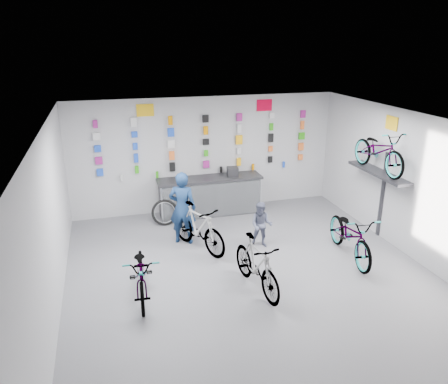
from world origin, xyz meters
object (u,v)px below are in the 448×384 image
object	(u,v)px
bike_center	(257,265)
customer	(261,225)
counter	(210,196)
bike_right	(351,235)
bike_service	(198,228)
clerk	(182,208)
bike_left	(142,273)

from	to	relation	value
bike_center	customer	bearing A→B (deg)	58.80
counter	bike_right	bearing A→B (deg)	-54.40
bike_service	customer	bearing A→B (deg)	-36.15
clerk	customer	xyz separation A→B (m)	(1.62, -0.68, -0.31)
bike_center	clerk	bearing A→B (deg)	103.34
bike_service	customer	world-z (taller)	bike_service
bike_center	customer	distance (m)	1.79
clerk	customer	distance (m)	1.78
bike_right	customer	size ratio (longest dim) A/B	1.89
bike_center	bike_service	distance (m)	1.99
counter	bike_right	xyz separation A→B (m)	(2.24, -3.13, 0.03)
bike_left	clerk	xyz separation A→B (m)	(1.11, 1.98, 0.38)
bike_left	clerk	distance (m)	2.30
bike_service	customer	size ratio (longest dim) A/B	1.68
bike_left	bike_right	xyz separation A→B (m)	(4.34, 0.32, 0.06)
bike_right	bike_service	distance (m)	3.22
clerk	customer	bearing A→B (deg)	-179.85
bike_service	bike_center	bearing A→B (deg)	-97.14
counter	bike_center	distance (m)	3.80
bike_center	bike_right	world-z (taller)	bike_right
counter	bike_left	world-z (taller)	counter
bike_left	customer	world-z (taller)	customer
bike_center	bike_right	distance (m)	2.41
counter	customer	bearing A→B (deg)	-73.88
bike_service	clerk	xyz separation A→B (m)	(-0.25, 0.46, 0.31)
counter	customer	distance (m)	2.24
bike_left	bike_center	xyz separation A→B (m)	(2.03, -0.35, 0.05)
clerk	bike_right	bearing A→B (deg)	175.92
bike_left	bike_center	distance (m)	2.06
bike_right	clerk	xyz separation A→B (m)	(-3.23, 1.66, 0.32)
customer	bike_service	bearing A→B (deg)	-161.68
counter	clerk	size ratio (longest dim) A/B	1.63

